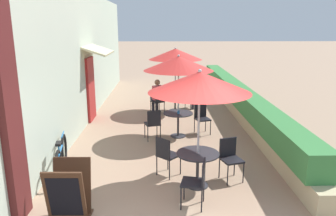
{
  "coord_description": "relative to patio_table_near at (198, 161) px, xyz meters",
  "views": [
    {
      "loc": [
        -0.02,
        -4.34,
        3.15
      ],
      "look_at": [
        0.15,
        4.06,
        1.0
      ],
      "focal_mm": 35.0,
      "sensor_mm": 36.0,
      "label": 1
    }
  ],
  "objects": [
    {
      "name": "cafe_chair_mid_right",
      "position": [
        -0.95,
        2.73,
        -0.01
      ],
      "size": [
        0.5,
        0.5,
        0.87
      ],
      "rotation": [
        0.0,
        0.0,
        6.57
      ],
      "color": "black",
      "rests_on": "ground_plane"
    },
    {
      "name": "patio_umbrella_near",
      "position": [
        -0.0,
        0.0,
        1.58
      ],
      "size": [
        1.94,
        1.94,
        2.36
      ],
      "color": "#B7B7BC",
      "rests_on": "ground_plane"
    },
    {
      "name": "patio_table_far",
      "position": [
        -0.2,
        5.93,
        0.0
      ],
      "size": [
        0.84,
        0.84,
        0.7
      ],
      "color": "#28282D",
      "rests_on": "ground_plane"
    },
    {
      "name": "cafe_facade_wall",
      "position": [
        -3.23,
        5.42,
        1.56
      ],
      "size": [
        0.98,
        14.4,
        4.2
      ],
      "color": "#B2C1AD",
      "rests_on": "ground_plane"
    },
    {
      "name": "patio_table_mid",
      "position": [
        -0.23,
        3.01,
        0.0
      ],
      "size": [
        0.84,
        0.84,
        0.7
      ],
      "color": "#28282D",
      "rests_on": "ground_plane"
    },
    {
      "name": "patio_umbrella_far",
      "position": [
        -0.2,
        5.93,
        1.58
      ],
      "size": [
        1.94,
        1.94,
        2.36
      ],
      "color": "#B7B7BC",
      "rests_on": "ground_plane"
    },
    {
      "name": "cafe_chair_near_right",
      "position": [
        0.7,
        0.3,
        -0.01
      ],
      "size": [
        0.5,
        0.5,
        0.87
      ],
      "rotation": [
        0.0,
        0.0,
        9.73
      ],
      "color": "black",
      "rests_on": "ground_plane"
    },
    {
      "name": "seated_patron_far_right",
      "position": [
        -0.87,
        5.58,
        0.16
      ],
      "size": [
        0.48,
        0.51,
        1.25
      ],
      "rotation": [
        0.0,
        0.0,
        6.81
      ],
      "color": "#23232D",
      "rests_on": "ground_plane"
    },
    {
      "name": "cafe_chair_mid_left",
      "position": [
        0.48,
        3.3,
        -0.01
      ],
      "size": [
        0.5,
        0.5,
        0.87
      ],
      "rotation": [
        0.0,
        0.0,
        3.42
      ],
      "color": "black",
      "rests_on": "ground_plane"
    },
    {
      "name": "cafe_chair_near_back",
      "position": [
        -0.61,
        0.46,
        -0.01
      ],
      "size": [
        0.57,
        0.57,
        0.87
      ],
      "rotation": [
        0.0,
        0.0,
        11.82
      ],
      "color": "black",
      "rests_on": "ground_plane"
    },
    {
      "name": "cafe_chair_near_left",
      "position": [
        -0.09,
        -0.76,
        -0.01
      ],
      "size": [
        0.48,
        0.48,
        0.87
      ],
      "rotation": [
        0.0,
        0.0,
        7.64
      ],
      "color": "black",
      "rests_on": "ground_plane"
    },
    {
      "name": "patio_umbrella_mid",
      "position": [
        -0.23,
        3.01,
        1.58
      ],
      "size": [
        1.94,
        1.94,
        2.36
      ],
      "color": "#B7B7BC",
      "rests_on": "ground_plane"
    },
    {
      "name": "planter_hedge",
      "position": [
        2.06,
        5.46,
        0.01
      ],
      "size": [
        0.6,
        13.4,
        1.01
      ],
      "color": "tan",
      "rests_on": "ground_plane"
    },
    {
      "name": "coffee_cup_mid",
      "position": [
        -0.23,
        2.93,
        0.22
      ],
      "size": [
        0.07,
        0.07,
        0.09
      ],
      "color": "teal",
      "rests_on": "patio_table_mid"
    },
    {
      "name": "bicycle_leaning",
      "position": [
        -2.89,
        0.67,
        -0.17
      ],
      "size": [
        0.35,
        1.69,
        0.8
      ],
      "rotation": [
        0.0,
        0.0,
        0.17
      ],
      "color": "black",
      "rests_on": "ground_plane"
    },
    {
      "name": "coffee_cup_far",
      "position": [
        -0.32,
        5.91,
        0.22
      ],
      "size": [
        0.07,
        0.07,
        0.09
      ],
      "color": "#232328",
      "rests_on": "patio_table_far"
    },
    {
      "name": "seated_patron_far_left",
      "position": [
        0.48,
        6.29,
        0.16
      ],
      "size": [
        0.48,
        0.51,
        1.25
      ],
      "rotation": [
        0.0,
        0.0,
        3.67
      ],
      "color": "#23232D",
      "rests_on": "ground_plane"
    },
    {
      "name": "cafe_chair_far_left",
      "position": [
        0.42,
        6.38,
        -0.01
      ],
      "size": [
        0.55,
        0.55,
        0.87
      ],
      "rotation": [
        0.0,
        0.0,
        3.67
      ],
      "color": "black",
      "rests_on": "ground_plane"
    },
    {
      "name": "patio_table_near",
      "position": [
        0.0,
        0.0,
        0.0
      ],
      "size": [
        0.84,
        0.84,
        0.7
      ],
      "color": "#28282D",
      "rests_on": "ground_plane"
    },
    {
      "name": "menu_board",
      "position": [
        -2.24,
        -1.08,
        -0.05
      ],
      "size": [
        0.66,
        0.64,
        0.97
      ],
      "rotation": [
        0.0,
        0.0,
        -0.02
      ],
      "color": "#422819",
      "rests_on": "ground_plane"
    },
    {
      "name": "cafe_chair_far_right",
      "position": [
        -0.82,
        5.48,
        -0.01
      ],
      "size": [
        0.55,
        0.55,
        0.87
      ],
      "rotation": [
        0.0,
        0.0,
        6.81
      ],
      "color": "black",
      "rests_on": "ground_plane"
    }
  ]
}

